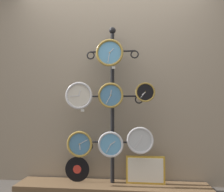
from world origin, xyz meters
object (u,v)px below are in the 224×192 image
Objects in this scene: picture_frame at (145,170)px; vinyl_record at (77,169)px; display_stand at (112,128)px; clock_middle_left at (79,96)px; clock_top_center at (110,53)px; clock_bottom_center at (111,144)px; clock_middle_center at (111,95)px; clock_middle_right at (145,92)px; clock_bottom_right at (140,140)px; clock_bottom_left at (80,144)px.

vinyl_record is at bearing -179.58° from picture_frame.
display_stand is 0.55m from clock_middle_left.
clock_bottom_center is (0.01, -0.00, -1.05)m from clock_top_center.
clock_middle_center reaches higher than clock_bottom_center.
clock_bottom_center is 0.65× the size of picture_frame.
clock_top_center is 1.42m from vinyl_record.
clock_top_center is at bearing -179.94° from clock_middle_right.
vinyl_record is 0.65× the size of picture_frame.
clock_bottom_right is 0.37m from picture_frame.
clock_middle_center is 0.98× the size of clock_bottom_right.
clock_middle_right is 0.50× the size of picture_frame.
clock_bottom_center is at bearing 0.54° from clock_bottom_left.
clock_middle_center is at bearing 176.36° from clock_middle_right.
display_stand is 0.36m from clock_bottom_right.
picture_frame is (0.77, 0.09, -0.86)m from clock_middle_left.
clock_bottom_center is at bearing -94.14° from display_stand.
clock_bottom_left is at bearing -178.99° from clock_bottom_right.
clock_middle_center is 0.67× the size of picture_frame.
clock_top_center is at bearing -166.53° from picture_frame.
clock_middle_right reaches higher than vinyl_record.
vinyl_record is (-0.05, 0.10, -0.31)m from clock_bottom_left.
vinyl_record is at bearing 167.08° from clock_top_center.
display_stand reaches higher than clock_bottom_left.
clock_bottom_left is 0.33m from vinyl_record.
clock_bottom_center is at bearing -179.31° from clock_middle_right.
clock_middle_center is 0.95m from picture_frame.
clock_middle_left is 1.10× the size of clock_bottom_center.
clock_middle_center is at bearing 176.36° from clock_bottom_right.
clock_bottom_center is at bearing -2.12° from clock_middle_left.
clock_middle_left is at bearing -177.53° from clock_middle_center.
display_stand reaches higher than vinyl_record.
vinyl_record is at bearing -177.34° from display_stand.
clock_middle_right is at bearing 0.69° from clock_bottom_center.
clock_bottom_center is at bearing -18.18° from clock_top_center.
clock_middle_left reaches higher than vinyl_record.
display_stand is 0.39m from clock_middle_center.
clock_middle_left is (-0.38, -0.10, 0.38)m from display_stand.
clock_middle_left is 0.87m from vinyl_record.
clock_top_center reaches higher than clock_middle_right.
clock_bottom_right is at bearing -3.64° from clock_middle_center.
clock_top_center is 1.44× the size of clock_middle_right.
clock_top_center is 1.05m from clock_bottom_center.
clock_bottom_center is 0.50m from picture_frame.
display_stand is at bearing 82.31° from clock_middle_center.
clock_middle_center is 0.56m from clock_bottom_center.
vinyl_record is at bearing 118.04° from clock_bottom_left.
clock_bottom_left is at bearing -61.96° from vinyl_record.
clock_bottom_right reaches higher than vinyl_record.
vinyl_record is at bearing 112.94° from clock_middle_left.
clock_top_center is 0.72× the size of picture_frame.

